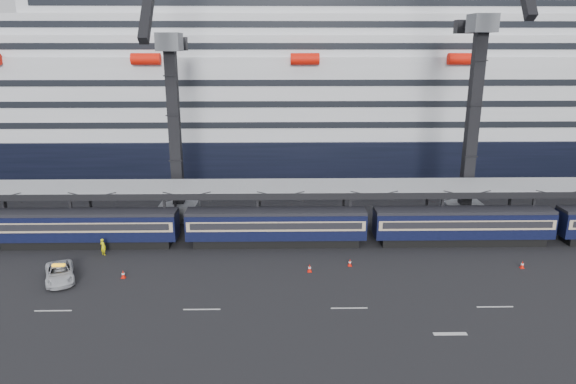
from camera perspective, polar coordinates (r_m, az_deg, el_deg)
name	(u,v)px	position (r m, az deg, el deg)	size (l,w,h in m)	color
ground	(366,286)	(46.98, 8.61, -10.27)	(260.00, 260.00, 0.00)	black
lane_markings	(478,315)	(44.63, 20.39, -12.65)	(111.00, 4.27, 0.02)	beige
train	(308,225)	(54.78, 2.20, -3.69)	(133.05, 3.00, 4.05)	black
canopy	(347,187)	(58.10, 6.60, 0.52)	(130.00, 6.25, 5.53)	gray
cruise_ship	(318,96)	(88.12, 3.32, 10.57)	(214.09, 28.84, 34.00)	black
crane_dark_near	(173,123)	(61.95, -12.61, 7.53)	(4.50, 17.75, 35.08)	#4D5055
crane_dark_mid	(475,111)	(63.69, 20.06, 8.47)	(4.50, 18.24, 39.64)	#4D5055
pickup_truck	(60,273)	(51.53, -24.04, -8.23)	(2.38, 5.17, 1.44)	silver
worker	(103,247)	(55.82, -19.86, -5.75)	(0.64, 0.42, 1.76)	yellow
traffic_cone_b	(123,274)	(50.12, -17.84, -8.67)	(0.39, 0.39, 0.78)	#F61607
traffic_cone_c	(310,268)	(49.02, 2.42, -8.43)	(0.39, 0.39, 0.79)	#F61607
traffic_cone_d	(350,262)	(50.57, 6.89, -7.78)	(0.37, 0.37, 0.73)	#F61607
traffic_cone_e	(522,264)	(54.64, 24.60, -7.33)	(0.38, 0.38, 0.75)	#F61607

